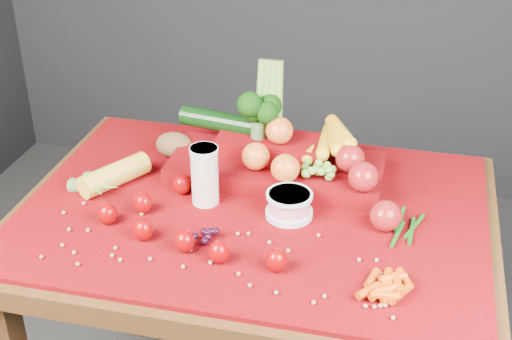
% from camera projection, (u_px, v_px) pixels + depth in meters
% --- Properties ---
extents(table, '(1.10, 0.80, 0.75)m').
position_uv_depth(table, '(254.00, 245.00, 1.70)').
color(table, '#37230C').
rests_on(table, ground).
extents(red_cloth, '(1.05, 0.75, 0.01)m').
position_uv_depth(red_cloth, '(254.00, 209.00, 1.65)').
color(red_cloth, '#70030B').
rests_on(red_cloth, table).
extents(milk_glass, '(0.07, 0.07, 0.14)m').
position_uv_depth(milk_glass, '(205.00, 173.00, 1.63)').
color(milk_glass, beige).
rests_on(milk_glass, red_cloth).
extents(yogurt_bowl, '(0.11, 0.11, 0.06)m').
position_uv_depth(yogurt_bowl, '(289.00, 204.00, 1.60)').
color(yogurt_bowl, silver).
rests_on(yogurt_bowl, red_cloth).
extents(strawberry_scatter, '(0.44, 0.28, 0.05)m').
position_uv_depth(strawberry_scatter, '(177.00, 224.00, 1.53)').
color(strawberry_scatter, '#900604').
rests_on(strawberry_scatter, red_cloth).
extents(dark_grape_cluster, '(0.06, 0.05, 0.03)m').
position_uv_depth(dark_grape_cluster, '(205.00, 235.00, 1.52)').
color(dark_grape_cluster, black).
rests_on(dark_grape_cluster, red_cloth).
extents(soybean_scatter, '(0.84, 0.24, 0.01)m').
position_uv_depth(soybean_scatter, '(231.00, 256.00, 1.47)').
color(soybean_scatter, '#9D7843').
rests_on(soybean_scatter, red_cloth).
extents(corn_ear, '(0.25, 0.27, 0.06)m').
position_uv_depth(corn_ear, '(101.00, 183.00, 1.70)').
color(corn_ear, yellow).
rests_on(corn_ear, red_cloth).
extents(potato, '(0.10, 0.07, 0.07)m').
position_uv_depth(potato, '(174.00, 145.00, 1.84)').
color(potato, brown).
rests_on(potato, red_cloth).
extents(baby_carrot_pile, '(0.18, 0.18, 0.03)m').
position_uv_depth(baby_carrot_pile, '(388.00, 286.00, 1.37)').
color(baby_carrot_pile, '#CC4607').
rests_on(baby_carrot_pile, red_cloth).
extents(green_bean_pile, '(0.14, 0.12, 0.01)m').
position_uv_depth(green_bean_pile, '(406.00, 228.00, 1.56)').
color(green_bean_pile, '#154F12').
rests_on(green_bean_pile, red_cloth).
extents(produce_mound, '(0.59, 0.35, 0.27)m').
position_uv_depth(produce_mound, '(283.00, 156.00, 1.74)').
color(produce_mound, '#70030B').
rests_on(produce_mound, red_cloth).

